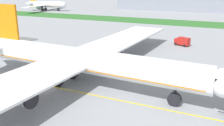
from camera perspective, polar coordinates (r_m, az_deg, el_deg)
name	(u,v)px	position (r m, az deg, el deg)	size (l,w,h in m)	color
ground_plane	(51,88)	(53.27, -13.76, -5.62)	(600.00, 600.00, 0.00)	gray
apron_taxi_line	(53,87)	(53.87, -13.20, -5.31)	(280.00, 0.36, 0.01)	yellow
grass_median_strip	(169,22)	(149.55, 12.79, 9.04)	(320.00, 24.00, 0.10)	#2D6628
airliner_foreground	(76,60)	(52.27, -8.12, 0.67)	(60.46, 98.39, 16.16)	white
ground_crew_wingwalker_port	(49,72)	(59.80, -14.18, -2.08)	(0.45, 0.49, 1.65)	black
ground_crew_wingwalker_starboard	(35,74)	(59.60, -17.11, -2.40)	(0.29, 0.57, 1.64)	black
service_truck_baggage_loader	(182,41)	(91.07, 15.68, 4.78)	(5.70, 3.97, 3.00)	#B21E19
parked_airliner_far_left	(46,4)	(219.66, -14.85, 12.74)	(36.49, 55.93, 15.44)	white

